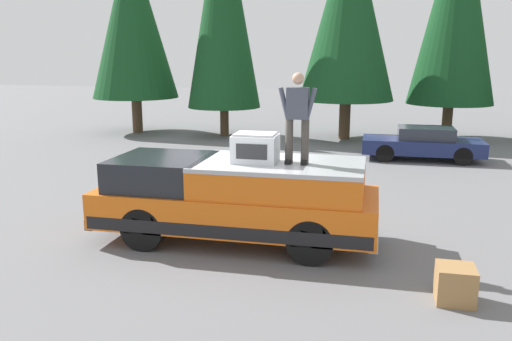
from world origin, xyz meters
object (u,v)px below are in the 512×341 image
(pickup_truck, at_px, (236,199))
(parked_car_navy, at_px, (423,143))
(wooden_crate, at_px, (455,284))
(person_on_truck_bed, at_px, (297,116))
(compressor_unit, at_px, (255,148))

(pickup_truck, xyz_separation_m, parked_car_navy, (9.41, -4.30, -0.29))
(pickup_truck, height_order, wooden_crate, pickup_truck)
(pickup_truck, bearing_deg, person_on_truck_bed, -91.88)
(compressor_unit, relative_size, person_on_truck_bed, 0.50)
(person_on_truck_bed, bearing_deg, compressor_unit, 93.94)
(pickup_truck, bearing_deg, compressor_unit, -102.70)
(pickup_truck, relative_size, person_on_truck_bed, 3.28)
(pickup_truck, xyz_separation_m, compressor_unit, (-0.09, -0.42, 1.05))
(person_on_truck_bed, relative_size, wooden_crate, 3.02)
(compressor_unit, distance_m, person_on_truck_bed, 1.01)
(person_on_truck_bed, xyz_separation_m, wooden_crate, (-1.78, -2.70, -2.27))
(compressor_unit, xyz_separation_m, person_on_truck_bed, (0.05, -0.79, 0.62))
(compressor_unit, xyz_separation_m, wooden_crate, (-1.73, -3.49, -1.65))
(compressor_unit, bearing_deg, pickup_truck, 77.30)
(pickup_truck, xyz_separation_m, person_on_truck_bed, (-0.04, -1.20, 1.68))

